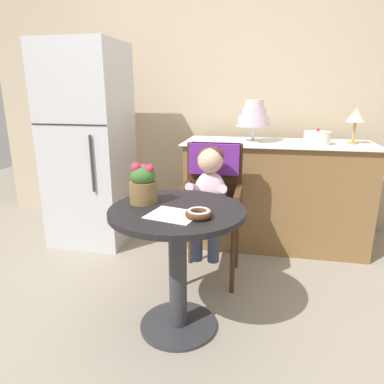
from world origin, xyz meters
name	(u,v)px	position (x,y,z in m)	size (l,w,h in m)	color
ground_plane	(178,326)	(0.00, 0.00, 0.00)	(8.00, 8.00, 0.00)	gray
back_wall	(221,87)	(0.00, 1.85, 1.35)	(4.80, 0.10, 2.70)	#C1AD8E
cafe_table	(177,246)	(0.00, 0.00, 0.51)	(0.72, 0.72, 0.72)	black
wicker_chair	(212,189)	(0.09, 0.70, 0.64)	(0.42, 0.45, 0.95)	#472D19
seated_child	(209,190)	(0.09, 0.54, 0.68)	(0.27, 0.32, 0.73)	silver
paper_napkin	(173,215)	(0.01, -0.11, 0.72)	(0.24, 0.20, 0.00)	white
donut_front	(199,213)	(0.14, -0.11, 0.74)	(0.13, 0.13, 0.04)	#4C2D19
flower_vase	(143,184)	(-0.20, 0.06, 0.83)	(0.15, 0.15, 0.22)	brown
display_counter	(275,194)	(0.55, 1.30, 0.45)	(1.56, 0.62, 0.90)	olive
tiered_cake_stand	(254,117)	(0.34, 1.30, 1.10)	(0.30, 0.30, 0.34)	silver
round_layer_cake	(317,138)	(0.85, 1.25, 0.95)	(0.21, 0.21, 0.13)	white
table_lamp	(356,117)	(1.14, 1.34, 1.12)	(0.15, 0.15, 0.28)	#B28C47
refrigerator	(89,146)	(-1.05, 1.10, 0.85)	(0.64, 0.63, 1.70)	silver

